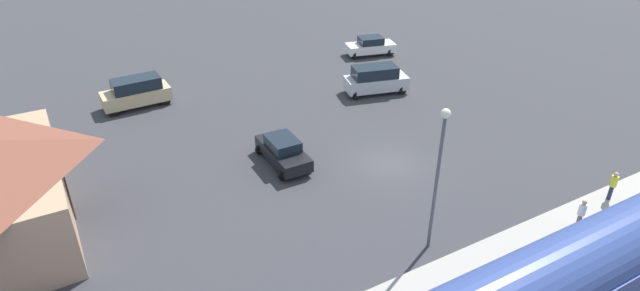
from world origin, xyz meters
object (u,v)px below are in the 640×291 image
object	(u,v)px
pedestrian_on_platform	(582,212)
pedestrian_waiting_far	(613,184)
sedan_white	(370,46)
sedan_black	(283,151)
suv_silver	(376,79)
light_pole_near_platform	(439,164)
suv_tan	(136,92)

from	to	relation	value
pedestrian_on_platform	pedestrian_waiting_far	bearing A→B (deg)	-77.47
pedestrian_on_platform	sedan_white	distance (m)	27.35
sedan_black	suv_silver	world-z (taller)	suv_silver
pedestrian_waiting_far	sedan_black	bearing A→B (deg)	47.66
light_pole_near_platform	sedan_black	bearing A→B (deg)	15.12
pedestrian_waiting_far	sedan_white	bearing A→B (deg)	-4.28
suv_silver	sedan_white	bearing A→B (deg)	-31.51
pedestrian_waiting_far	suv_tan	xyz separation A→B (m)	(25.17, 19.62, -0.13)
light_pole_near_platform	pedestrian_on_platform	bearing A→B (deg)	-111.60
sedan_white	light_pole_near_platform	distance (m)	27.39
suv_tan	light_pole_near_platform	bearing A→B (deg)	-159.19
pedestrian_on_platform	sedan_white	size ratio (longest dim) A/B	0.36
sedan_white	suv_silver	size ratio (longest dim) A/B	0.92
suv_tan	suv_silver	xyz separation A→B (m)	(-6.67, -17.00, 0.00)
pedestrian_on_platform	sedan_black	distance (m)	16.58
sedan_black	suv_tan	bearing A→B (deg)	25.16
pedestrian_waiting_far	sedan_black	xyz separation A→B (m)	(12.42, 13.63, -0.40)
sedan_black	pedestrian_waiting_far	bearing A→B (deg)	-132.34
pedestrian_on_platform	suv_tan	xyz separation A→B (m)	(25.99, 15.97, -0.13)
sedan_white	sedan_black	bearing A→B (deg)	130.99
pedestrian_on_platform	suv_tan	size ratio (longest dim) A/B	0.35
pedestrian_on_platform	suv_silver	bearing A→B (deg)	-3.04
pedestrian_on_platform	pedestrian_waiting_far	size ratio (longest dim) A/B	1.00
sedan_white	sedan_black	xyz separation A→B (m)	(-13.54, 15.58, 0.00)
pedestrian_on_platform	sedan_white	xyz separation A→B (m)	(26.77, -5.60, -0.40)
suv_tan	sedan_black	size ratio (longest dim) A/B	1.10
sedan_white	sedan_black	size ratio (longest dim) A/B	1.07
pedestrian_on_platform	light_pole_near_platform	distance (m)	8.44
pedestrian_on_platform	sedan_black	world-z (taller)	pedestrian_on_platform
pedestrian_on_platform	suv_silver	size ratio (longest dim) A/B	0.33
pedestrian_waiting_far	light_pole_near_platform	xyz separation A→B (m)	(2.03, 10.82, 3.43)
sedan_white	suv_tan	distance (m)	21.58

